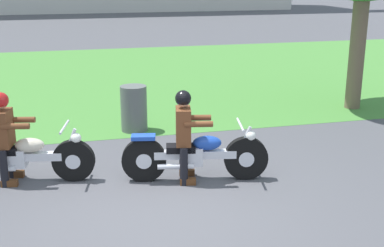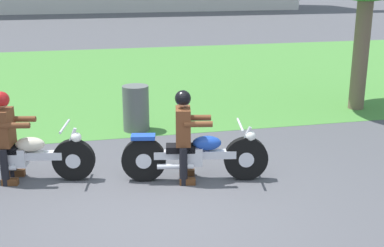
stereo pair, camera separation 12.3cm
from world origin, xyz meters
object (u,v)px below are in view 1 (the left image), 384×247
object	(u,v)px
motorcycle_follow	(19,157)
trash_can	(134,108)
motorcycle_lead	(196,155)
rider_follow	(5,131)
rider_lead	(185,129)

from	to	relation	value
motorcycle_follow	trash_can	xyz separation A→B (m)	(2.05, 2.18, 0.06)
motorcycle_lead	rider_follow	xyz separation A→B (m)	(-2.77, 0.63, 0.41)
rider_lead	trash_can	world-z (taller)	rider_lead
motorcycle_follow	trash_can	size ratio (longest dim) A/B	2.46
motorcycle_lead	motorcycle_follow	world-z (taller)	motorcycle_lead
rider_lead	motorcycle_lead	bearing A→B (deg)	-0.78
motorcycle_follow	trash_can	world-z (taller)	trash_can
rider_lead	rider_follow	world-z (taller)	rider_lead
trash_can	motorcycle_lead	bearing A→B (deg)	-78.60
rider_lead	motorcycle_follow	xyz separation A→B (m)	(-2.44, 0.56, -0.44)
motorcycle_follow	rider_follow	bearing A→B (deg)	179.19
rider_follow	motorcycle_follow	bearing A→B (deg)	-0.81
rider_follow	trash_can	world-z (taller)	rider_follow
motorcycle_lead	rider_lead	world-z (taller)	rider_lead
motorcycle_lead	trash_can	bearing A→B (deg)	112.70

